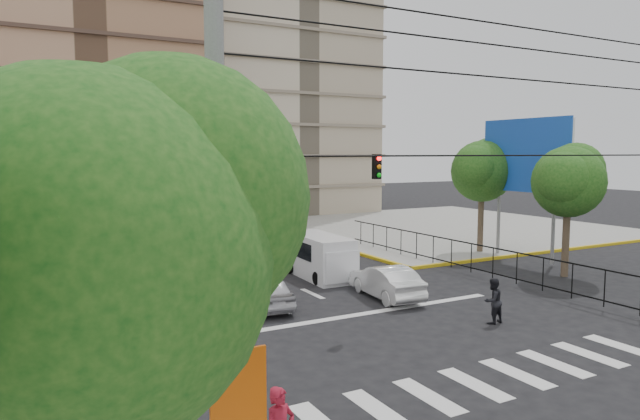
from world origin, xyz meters
TOP-DOWN VIEW (x-y plane):
  - ground at (0.00, 0.00)m, footprint 160.00×160.00m
  - sidewalk_ne at (20.00, 20.00)m, footprint 26.00×26.00m
  - crosswalk_stripes at (0.00, -6.00)m, footprint 12.00×2.40m
  - stop_line at (0.00, 1.20)m, footprint 13.00×0.40m
  - park_fence at (9.00, 4.50)m, footprint 0.10×22.50m
  - billboard at (14.45, 6.00)m, footprint 0.36×6.20m
  - tree_sw_near at (-10.90, -9.99)m, footprint 5.63×4.60m
  - tree_park_a at (13.08, 2.01)m, footprint 4.41×3.60m
  - tree_park_c at (14.09, 9.01)m, footprint 4.65×3.80m
  - tree_tudor at (-11.90, 16.01)m, footprint 5.39×4.40m
  - traffic_light_nw at (-7.80, 7.80)m, footprint 0.28×0.22m
  - traffic_light_hanging at (0.00, -2.04)m, footprint 18.00×9.12m
  - utility_pole_sw at (-9.00, -9.00)m, footprint 1.40×0.28m
  - district_sign at (-8.80, -9.24)m, footprint 0.90×0.12m
  - van_right_lane at (1.90, 7.60)m, footprint 2.07×4.83m
  - van_left_lane at (-2.90, 19.84)m, footprint 2.39×4.84m
  - car_silver_front_left at (-2.75, 4.00)m, footprint 2.12×4.29m
  - car_white_front_right at (2.49, 2.85)m, footprint 1.97×4.51m
  - car_grey_mid_left at (-2.96, 9.96)m, footprint 2.47×4.94m
  - car_silver_rear_left at (-2.71, 15.10)m, footprint 2.21×4.59m
  - car_darkgrey_mid_right at (2.50, 15.64)m, footprint 1.94×3.97m
  - car_white_rear_right at (2.73, 21.47)m, footprint 1.74×4.24m
  - pedestrian_crosswalk at (3.79, -2.12)m, footprint 0.88×0.71m

SIDE VIEW (x-z plane):
  - ground at x=0.00m, z-range 0.00..0.00m
  - park_fence at x=9.00m, z-range -0.83..0.83m
  - crosswalk_stripes at x=0.00m, z-range 0.00..0.01m
  - stop_line at x=0.00m, z-range 0.00..0.01m
  - sidewalk_ne at x=20.00m, z-range 0.00..0.15m
  - car_silver_rear_left at x=-2.71m, z-range 0.00..1.29m
  - car_darkgrey_mid_right at x=2.50m, z-range 0.00..1.31m
  - car_grey_mid_left at x=-2.96m, z-range 0.00..1.35m
  - car_white_rear_right at x=2.73m, z-range 0.00..1.36m
  - car_silver_front_left at x=-2.75m, z-range 0.00..1.40m
  - car_white_front_right at x=2.49m, z-range 0.00..1.44m
  - pedestrian_crosswalk at x=3.79m, z-range 0.00..1.70m
  - van_left_lane at x=-2.90m, z-range -0.03..2.06m
  - van_right_lane at x=1.90m, z-range -0.03..2.11m
  - district_sign at x=-8.80m, z-range 0.85..4.05m
  - traffic_light_nw at x=-7.80m, z-range 0.91..5.31m
  - utility_pole_sw at x=-9.00m, z-range 0.27..9.27m
  - tree_park_a at x=13.08m, z-range 1.60..8.42m
  - tree_tudor at x=-11.90m, z-range 1.50..8.93m
  - tree_sw_near at x=-10.90m, z-range 1.48..9.06m
  - tree_park_c at x=14.09m, z-range 1.71..8.96m
  - traffic_light_hanging at x=0.00m, z-range 5.44..6.36m
  - billboard at x=14.45m, z-range 1.95..10.05m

